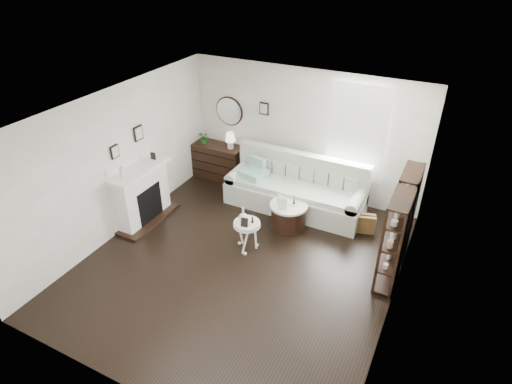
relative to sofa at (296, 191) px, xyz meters
The scene contains 18 objects.
room 1.50m from the sofa, 46.65° to the left, with size 5.50×5.50×5.50m.
fireplace 3.05m from the sofa, 144.11° to the right, with size 0.50×1.40×1.84m.
shelf_unit_far 2.29m from the sofa, 13.84° to the right, with size 0.30×0.80×1.60m.
shelf_unit_near 2.65m from the sofa, 33.41° to the right, with size 0.30×0.80×1.60m.
sofa is the anchor object (origin of this frame).
quilt 0.97m from the sofa, behind, with size 0.55×0.45×0.14m, color #289576.
suitcase 1.46m from the sofa, 10.48° to the right, with size 0.54×0.18×0.36m, color brown.
dresser 2.13m from the sofa, 169.64° to the left, with size 1.20×0.52×0.80m.
table_lamp 1.89m from the sofa, 167.62° to the left, with size 0.23×0.23×0.37m, color beige, non-canonical shape.
potted_plant 2.49m from the sofa, behind, with size 0.26×0.22×0.29m, color #1D5B1A.
drum_table 0.77m from the sofa, 78.80° to the right, with size 0.72×0.72×0.50m.
pedestal_table 1.74m from the sofa, 97.88° to the right, with size 0.48×0.48×0.58m.
eiffel_drum 0.77m from the sofa, 71.88° to the right, with size 0.11×0.11×0.18m, color black, non-canonical shape.
bottle_drum 0.87m from the sofa, 92.25° to the right, with size 0.06×0.06×0.27m, color silver.
card_frame_drum 0.96m from the sofa, 83.98° to the right, with size 0.16×0.01×0.22m, color white.
eiffel_ped 1.72m from the sofa, 94.89° to the right, with size 0.11×0.11×0.19m, color black, non-canonical shape.
flask_ped 1.76m from the sofa, 100.70° to the right, with size 0.15×0.15×0.28m, color silver, non-canonical shape.
card_frame_ped 1.87m from the sofa, 96.71° to the right, with size 0.12×0.01×0.17m, color black.
Camera 1 is at (2.80, -5.00, 4.84)m, focal length 30.00 mm.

